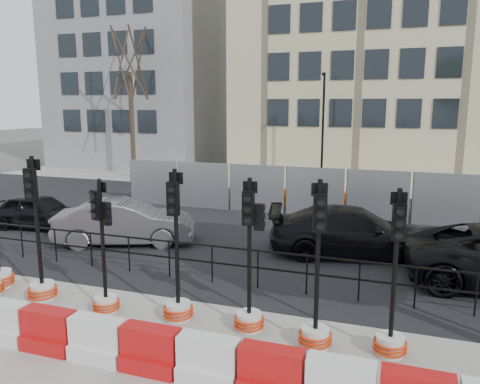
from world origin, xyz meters
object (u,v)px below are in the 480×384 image
at_px(traffic_signal_h, 391,323).
at_px(car_a, 39,211).
at_px(traffic_signal_d, 105,282).
at_px(car_c, 354,232).

relative_size(traffic_signal_h, car_a, 0.80).
distance_m(traffic_signal_d, car_c, 7.39).
bearing_deg(car_c, car_a, 80.97).
relative_size(traffic_signal_d, car_c, 0.55).
bearing_deg(traffic_signal_h, traffic_signal_d, 173.74).
bearing_deg(traffic_signal_h, car_a, 149.99).
xyz_separation_m(car_a, car_c, (11.08, 0.54, 0.10)).
height_order(traffic_signal_h, car_c, traffic_signal_h).
relative_size(traffic_signal_h, car_c, 0.58).
xyz_separation_m(traffic_signal_h, car_c, (-1.19, 5.56, 0.09)).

